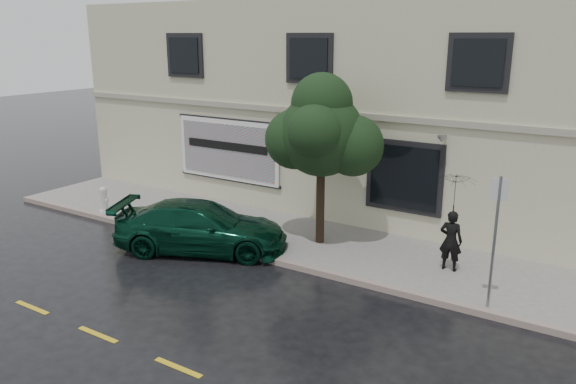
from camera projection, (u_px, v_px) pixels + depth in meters
The scene contains 12 objects.
ground at pixel (209, 275), 14.27m from camera, with size 90.00×90.00×0.00m, color black.
sidewalk at pixel (279, 235), 16.90m from camera, with size 20.00×3.50×0.15m, color #9D9A95.
curb at pixel (244, 253), 15.47m from camera, with size 20.00×0.18×0.16m, color gray.
road_marking at pixel (98, 335), 11.42m from camera, with size 19.00×0.12×0.01m, color gold.
building at pixel (364, 102), 20.64m from camera, with size 20.00×8.12×7.00m.
billboard at pixel (228, 150), 19.37m from camera, with size 4.30×0.16×2.20m.
car at pixel (201, 227), 15.71m from camera, with size 2.12×4.80×1.40m, color #083220.
pedestrian at pixel (451, 241), 14.02m from camera, with size 0.57×0.37×1.56m, color black.
umbrella at pixel (455, 195), 13.70m from camera, with size 1.09×1.09×0.80m, color black.
street_tree at pixel (321, 135), 15.29m from camera, with size 2.32×2.32×4.29m.
fire_hydrant at pixel (104, 200), 18.68m from camera, with size 0.37×0.34×0.89m.
sign_pole at pixel (495, 232), 11.81m from camera, with size 0.35×0.12×2.95m.
Camera 1 is at (8.73, -10.06, 5.90)m, focal length 35.00 mm.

